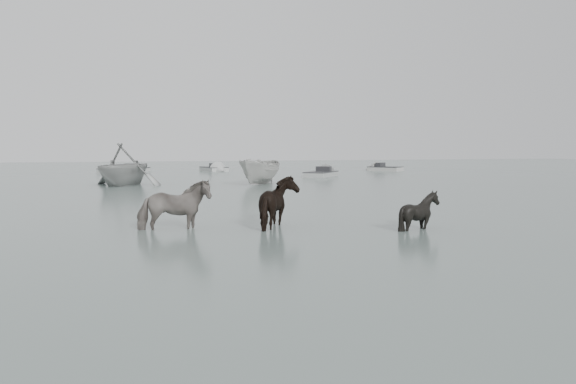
# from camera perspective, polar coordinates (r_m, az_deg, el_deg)

# --- Properties ---
(ground) EXTENTS (140.00, 140.00, 0.00)m
(ground) POSITION_cam_1_polar(r_m,az_deg,el_deg) (15.97, -2.33, -3.63)
(ground) COLOR #52625E
(ground) RESTS_ON ground
(pony_pinto) EXTENTS (2.03, 0.96, 1.69)m
(pony_pinto) POSITION_cam_1_polar(r_m,az_deg,el_deg) (15.78, -11.53, -0.72)
(pony_pinto) COLOR black
(pony_pinto) RESTS_ON ground
(pony_dark) EXTENTS (1.55, 1.77, 1.70)m
(pony_dark) POSITION_cam_1_polar(r_m,az_deg,el_deg) (16.01, -0.74, -0.55)
(pony_dark) COLOR black
(pony_dark) RESTS_ON ground
(pony_black) EXTENTS (1.58, 1.51, 1.38)m
(pony_black) POSITION_cam_1_polar(r_m,az_deg,el_deg) (16.00, 13.21, -1.24)
(pony_black) COLOR black
(pony_black) RESTS_ON ground
(rowboat_trail) EXTENTS (6.26, 6.45, 2.59)m
(rowboat_trail) POSITION_cam_1_polar(r_m,az_deg,el_deg) (34.31, -16.29, 2.83)
(rowboat_trail) COLOR #959795
(rowboat_trail) RESTS_ON ground
(boat_small) EXTENTS (3.90, 4.51, 1.69)m
(boat_small) POSITION_cam_1_polar(r_m,az_deg,el_deg) (33.83, -2.81, 2.22)
(boat_small) COLOR #B0B0AB
(boat_small) RESTS_ON ground
(skiff_port) EXTENTS (4.38, 5.08, 0.75)m
(skiff_port) POSITION_cam_1_polar(r_m,az_deg,el_deg) (42.28, 3.38, 2.08)
(skiff_port) COLOR #989A98
(skiff_port) RESTS_ON ground
(skiff_mid) EXTENTS (2.60, 4.71, 0.75)m
(skiff_mid) POSITION_cam_1_polar(r_m,az_deg,el_deg) (51.82, -7.55, 2.53)
(skiff_mid) COLOR #A4A7A4
(skiff_mid) RESTS_ON ground
(skiff_star) EXTENTS (3.87, 4.19, 0.75)m
(skiff_star) POSITION_cam_1_polar(r_m,az_deg,el_deg) (52.85, 9.86, 2.55)
(skiff_star) COLOR #A5A5A0
(skiff_star) RESTS_ON ground
(skiff_far) EXTENTS (5.84, 5.49, 0.75)m
(skiff_far) POSITION_cam_1_polar(r_m,az_deg,el_deg) (51.00, -16.30, 2.35)
(skiff_far) COLOR #999C99
(skiff_far) RESTS_ON ground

